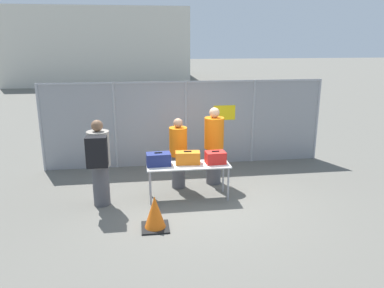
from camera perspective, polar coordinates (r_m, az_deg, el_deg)
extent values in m
plane|color=#605E56|center=(8.13, 1.25, -8.56)|extent=(120.00, 120.00, 0.00)
cylinder|color=#9EA0A5|center=(10.33, -22.05, 2.26)|extent=(0.07, 0.07, 2.29)
cylinder|color=#9EA0A5|center=(10.04, -11.63, 2.73)|extent=(0.07, 0.07, 2.29)
cylinder|color=#9EA0A5|center=(10.09, -0.96, 3.11)|extent=(0.07, 0.07, 2.29)
cylinder|color=#9EA0A5|center=(10.48, 9.27, 3.38)|extent=(0.07, 0.07, 2.29)
cylinder|color=#9EA0A5|center=(11.17, 18.49, 3.54)|extent=(0.07, 0.07, 2.29)
cube|color=gray|center=(10.09, -0.96, 3.11)|extent=(7.49, 0.01, 2.29)
cube|color=#9EA0A5|center=(9.91, -0.99, 9.42)|extent=(7.49, 0.04, 0.04)
cube|color=yellow|center=(10.20, 4.96, 4.78)|extent=(0.60, 0.01, 0.40)
cube|color=silver|center=(7.96, -0.56, -3.26)|extent=(1.76, 0.60, 0.02)
cylinder|color=#99999E|center=(7.81, -6.34, -6.74)|extent=(0.04, 0.04, 0.74)
cylinder|color=#99999E|center=(8.02, 5.54, -6.12)|extent=(0.04, 0.04, 0.74)
cylinder|color=#99999E|center=(8.27, -6.45, -5.47)|extent=(0.04, 0.04, 0.74)
cylinder|color=#99999E|center=(8.46, 4.77, -4.92)|extent=(0.04, 0.04, 0.74)
cube|color=navy|center=(7.92, -5.13, -2.33)|extent=(0.52, 0.33, 0.27)
cube|color=black|center=(7.88, -5.15, -1.33)|extent=(0.16, 0.03, 0.02)
cube|color=orange|center=(7.99, -0.66, -2.11)|extent=(0.54, 0.30, 0.26)
cube|color=black|center=(7.94, -0.66, -1.12)|extent=(0.16, 0.04, 0.02)
cube|color=red|center=(8.04, 3.59, -2.06)|extent=(0.44, 0.33, 0.26)
cube|color=black|center=(8.00, 3.61, -1.11)|extent=(0.16, 0.03, 0.02)
cylinder|color=#4C4C51|center=(8.00, -13.67, -6.11)|extent=(0.34, 0.34, 0.86)
cylinder|color=gray|center=(7.75, -14.04, -0.69)|extent=(0.45, 0.45, 0.72)
sphere|color=brown|center=(7.63, -14.27, 2.72)|extent=(0.23, 0.23, 0.23)
cube|color=black|center=(7.41, -14.31, -1.17)|extent=(0.40, 0.25, 0.60)
cylinder|color=#4C4C51|center=(8.68, -2.07, -4.18)|extent=(0.31, 0.31, 0.78)
cylinder|color=orange|center=(8.47, -2.12, 0.38)|extent=(0.41, 0.41, 0.65)
sphere|color=#A57A5B|center=(8.37, -2.15, 3.23)|extent=(0.21, 0.21, 0.21)
cylinder|color=#4C4C51|center=(8.93, 3.31, -3.30)|extent=(0.35, 0.35, 0.87)
cylinder|color=orange|center=(8.71, 3.39, 1.69)|extent=(0.45, 0.45, 0.73)
sphere|color=tan|center=(8.60, 3.44, 4.80)|extent=(0.24, 0.24, 0.24)
cube|color=silver|center=(12.11, 2.85, 1.78)|extent=(2.88, 1.42, 0.57)
sphere|color=black|center=(11.34, 1.06, 0.00)|extent=(0.55, 0.55, 0.55)
sphere|color=black|center=(12.80, -0.02, 1.83)|extent=(0.55, 0.55, 0.55)
cylinder|color=#59595B|center=(11.96, -6.34, 0.38)|extent=(1.01, 0.06, 0.06)
cube|color=beige|center=(33.99, -13.40, 14.35)|extent=(13.44, 12.14, 5.62)
cube|color=black|center=(7.05, -5.61, -12.51)|extent=(0.50, 0.50, 0.03)
cone|color=orange|center=(6.91, -5.68, -10.32)|extent=(0.40, 0.40, 0.63)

